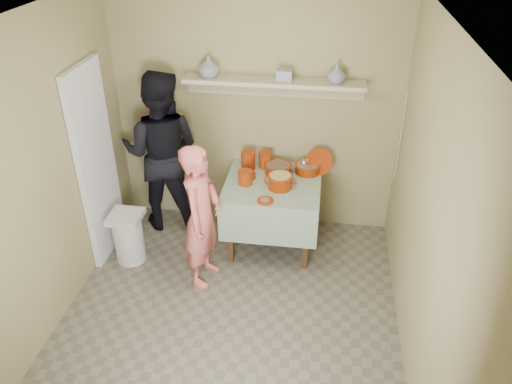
% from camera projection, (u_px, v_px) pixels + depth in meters
% --- Properties ---
extents(ground, '(3.50, 3.50, 0.00)m').
position_uv_depth(ground, '(227.00, 325.00, 4.43)').
color(ground, '#696152').
rests_on(ground, ground).
extents(tile_panel, '(0.06, 0.70, 2.00)m').
position_uv_depth(tile_panel, '(97.00, 165.00, 4.89)').
color(tile_panel, silver).
rests_on(tile_panel, ground).
extents(plate_stack_a, '(0.15, 0.15, 0.20)m').
position_uv_depth(plate_stack_a, '(248.00, 160.00, 5.29)').
color(plate_stack_a, maroon).
rests_on(plate_stack_a, serving_table).
extents(plate_stack_b, '(0.15, 0.15, 0.18)m').
position_uv_depth(plate_stack_b, '(266.00, 160.00, 5.32)').
color(plate_stack_b, maroon).
rests_on(plate_stack_b, serving_table).
extents(bowl_stack, '(0.15, 0.15, 0.15)m').
position_uv_depth(bowl_stack, '(245.00, 178.00, 5.02)').
color(bowl_stack, maroon).
rests_on(bowl_stack, serving_table).
extents(empty_bowl, '(0.15, 0.15, 0.05)m').
position_uv_depth(empty_bowl, '(248.00, 176.00, 5.16)').
color(empty_bowl, maroon).
rests_on(empty_bowl, serving_table).
extents(propped_lid, '(0.30, 0.16, 0.27)m').
position_uv_depth(propped_lid, '(319.00, 162.00, 5.21)').
color(propped_lid, maroon).
rests_on(propped_lid, serving_table).
extents(vase_right, '(0.20, 0.20, 0.18)m').
position_uv_depth(vase_right, '(337.00, 73.00, 4.77)').
color(vase_right, navy).
rests_on(vase_right, wall_shelf).
extents(vase_left, '(0.23, 0.23, 0.21)m').
position_uv_depth(vase_left, '(209.00, 67.00, 4.90)').
color(vase_left, navy).
rests_on(vase_left, wall_shelf).
extents(ceramic_box, '(0.15, 0.11, 0.11)m').
position_uv_depth(ceramic_box, '(284.00, 75.00, 4.84)').
color(ceramic_box, navy).
rests_on(ceramic_box, wall_shelf).
extents(person_cook, '(0.41, 0.57, 1.44)m').
position_uv_depth(person_cook, '(202.00, 217.00, 4.62)').
color(person_cook, '#D9635D').
rests_on(person_cook, ground).
extents(person_helper, '(0.90, 0.71, 1.80)m').
position_uv_depth(person_helper, '(162.00, 152.00, 5.36)').
color(person_helper, black).
rests_on(person_helper, ground).
extents(room_shell, '(3.04, 3.54, 2.62)m').
position_uv_depth(room_shell, '(221.00, 165.00, 3.60)').
color(room_shell, '#9B8E5F').
rests_on(room_shell, ground).
extents(serving_table, '(0.97, 0.97, 0.76)m').
position_uv_depth(serving_table, '(273.00, 192.00, 5.15)').
color(serving_table, '#4C2D16').
rests_on(serving_table, ground).
extents(cazuela_meat_a, '(0.30, 0.30, 0.10)m').
position_uv_depth(cazuela_meat_a, '(278.00, 168.00, 5.23)').
color(cazuela_meat_a, '#641800').
rests_on(cazuela_meat_a, serving_table).
extents(cazuela_meat_b, '(0.28, 0.28, 0.10)m').
position_uv_depth(cazuela_meat_b, '(308.00, 168.00, 5.23)').
color(cazuela_meat_b, '#641800').
rests_on(cazuela_meat_b, serving_table).
extents(ladle, '(0.08, 0.26, 0.19)m').
position_uv_depth(ladle, '(304.00, 162.00, 5.22)').
color(ladle, silver).
rests_on(ladle, cazuela_meat_b).
extents(cazuela_rice, '(0.33, 0.25, 0.14)m').
position_uv_depth(cazuela_rice, '(280.00, 180.00, 4.95)').
color(cazuela_rice, '#641800').
rests_on(cazuela_rice, serving_table).
extents(front_plate, '(0.16, 0.16, 0.03)m').
position_uv_depth(front_plate, '(265.00, 201.00, 4.76)').
color(front_plate, maroon).
rests_on(front_plate, serving_table).
extents(wall_shelf, '(1.80, 0.25, 0.21)m').
position_uv_depth(wall_shelf, '(274.00, 83.00, 4.94)').
color(wall_shelf, '#BAAC8A').
rests_on(wall_shelf, room_shell).
extents(trash_bin, '(0.32, 0.32, 0.56)m').
position_uv_depth(trash_bin, '(129.00, 237.00, 5.09)').
color(trash_bin, silver).
rests_on(trash_bin, ground).
extents(electrical_cord, '(0.01, 0.05, 0.90)m').
position_uv_depth(electrical_cord, '(400.00, 137.00, 4.86)').
color(electrical_cord, silver).
rests_on(electrical_cord, wall_shelf).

